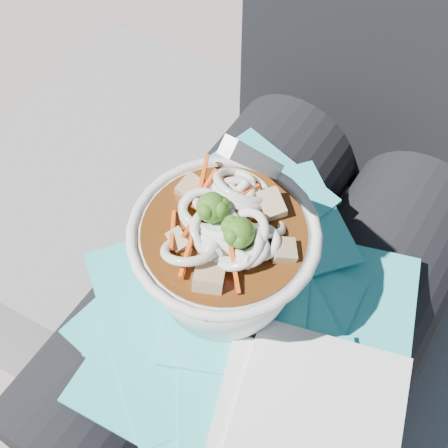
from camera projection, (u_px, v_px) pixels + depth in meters
The scene contains 7 objects.
ground at pixel (247, 445), 1.07m from camera, with size 20.00×20.00×0.00m, color slate.
stone_ledge at pixel (302, 325), 0.97m from camera, with size 1.00×0.50×0.42m, color slate.
lap at pixel (262, 317), 0.66m from camera, with size 0.33×0.48×0.16m.
person_body at pixel (307, 239), 0.67m from camera, with size 0.34×0.94×0.97m.
plastic_bag at pixel (236, 309), 0.56m from camera, with size 0.32×0.34×0.02m.
napkins at pixel (306, 421), 0.49m from camera, with size 0.17×0.18×0.01m.
udon_bowl at pixel (225, 251), 0.52m from camera, with size 0.17×0.17×0.20m.
Camera 1 is at (0.12, -0.27, 1.09)m, focal length 50.00 mm.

